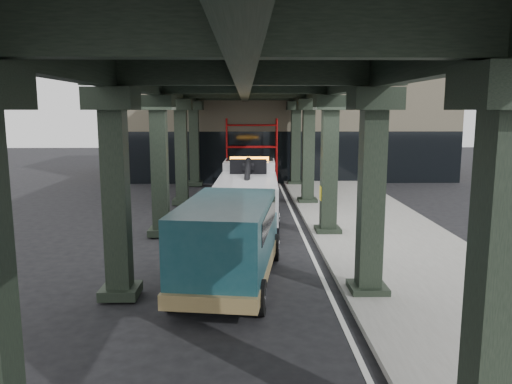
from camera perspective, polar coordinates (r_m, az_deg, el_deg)
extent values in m
plane|color=black|center=(16.20, 0.15, -6.77)|extent=(90.00, 90.00, 0.00)
cube|color=gray|center=(18.75, 13.94, -4.57)|extent=(5.00, 40.00, 0.15)
cube|color=silver|center=(18.24, 5.37, -4.95)|extent=(0.12, 38.00, 0.01)
cube|color=black|center=(6.61, 25.91, -9.24)|extent=(0.55, 0.55, 5.00)
cube|color=black|center=(12.09, 13.02, -0.40)|extent=(0.55, 0.55, 5.00)
cube|color=black|center=(11.93, 13.42, 10.31)|extent=(1.10, 1.10, 0.50)
cube|color=black|center=(12.69, 12.63, -10.78)|extent=(0.90, 0.90, 0.24)
cube|color=black|center=(17.91, 8.36, 2.85)|extent=(0.55, 0.55, 5.00)
cube|color=black|center=(17.80, 8.53, 10.06)|extent=(1.10, 1.10, 0.50)
cube|color=black|center=(18.32, 8.19, -4.38)|extent=(0.90, 0.90, 0.24)
cube|color=black|center=(23.82, 5.99, 4.50)|extent=(0.55, 0.55, 5.00)
cube|color=black|center=(23.74, 6.08, 9.91)|extent=(1.10, 1.10, 0.50)
cube|color=black|center=(24.13, 5.89, -1.00)|extent=(0.90, 0.90, 0.24)
cube|color=black|center=(29.77, 4.55, 5.48)|extent=(0.55, 0.55, 5.00)
cube|color=black|center=(29.70, 4.61, 9.81)|extent=(1.10, 1.10, 0.50)
cube|color=black|center=(30.01, 4.50, 1.06)|extent=(0.90, 0.90, 0.24)
cube|color=black|center=(12.11, -15.68, -0.49)|extent=(0.55, 0.55, 5.00)
cube|color=black|center=(11.95, -16.16, 10.20)|extent=(1.10, 1.10, 0.50)
cube|color=black|center=(12.70, -15.21, -10.86)|extent=(0.90, 0.90, 0.24)
cube|color=black|center=(17.93, -10.94, 2.79)|extent=(0.55, 0.55, 5.00)
cube|color=black|center=(17.82, -11.17, 9.99)|extent=(1.10, 1.10, 0.50)
cube|color=black|center=(18.33, -10.72, -4.44)|extent=(0.90, 0.90, 0.24)
cube|color=black|center=(23.83, -8.52, 4.44)|extent=(0.55, 0.55, 5.00)
cube|color=black|center=(23.75, -8.66, 9.86)|extent=(1.10, 1.10, 0.50)
cube|color=black|center=(24.14, -8.39, -1.05)|extent=(0.90, 0.90, 0.24)
cube|color=black|center=(29.78, -7.07, 5.44)|extent=(0.55, 0.55, 5.00)
cube|color=black|center=(29.71, -7.15, 9.77)|extent=(1.10, 1.10, 0.50)
cube|color=black|center=(30.02, -6.98, 1.02)|extent=(0.90, 0.90, 0.24)
cube|color=black|center=(17.83, 8.59, 12.63)|extent=(0.35, 32.00, 1.10)
cube|color=black|center=(17.85, -11.25, 12.56)|extent=(0.35, 32.00, 1.10)
cube|color=black|center=(17.59, -1.33, 12.78)|extent=(0.35, 32.00, 1.10)
cube|color=black|center=(17.64, -1.34, 15.05)|extent=(7.40, 32.00, 0.30)
cube|color=#C6B793|center=(35.64, 2.65, 8.55)|extent=(22.00, 10.00, 8.00)
cylinder|color=red|center=(30.58, -3.32, 4.66)|extent=(0.08, 0.08, 4.00)
cylinder|color=red|center=(29.78, -3.38, 4.53)|extent=(0.08, 0.08, 4.00)
cylinder|color=red|center=(30.61, 2.32, 4.67)|extent=(0.08, 0.08, 4.00)
cylinder|color=red|center=(29.82, 2.41, 4.54)|extent=(0.08, 0.08, 4.00)
cylinder|color=red|center=(30.66, -0.50, 2.81)|extent=(3.00, 0.08, 0.08)
cylinder|color=red|center=(30.54, -0.50, 5.23)|extent=(3.00, 0.08, 0.08)
cylinder|color=red|center=(30.47, -0.50, 7.67)|extent=(3.00, 0.08, 0.08)
cube|color=black|center=(19.95, -0.93, -1.75)|extent=(1.19, 7.07, 0.23)
cube|color=silver|center=(22.18, -0.74, 1.47)|extent=(2.29, 2.33, 1.69)
cube|color=silver|center=(23.22, -0.67, 0.66)|extent=(2.23, 0.74, 0.84)
cube|color=black|center=(22.35, -0.72, 2.74)|extent=(2.11, 1.29, 0.80)
cube|color=silver|center=(18.78, -1.04, -0.55)|extent=(2.42, 4.77, 1.31)
cube|color=orange|center=(21.88, -0.76, 3.84)|extent=(1.70, 0.32, 0.15)
cube|color=black|center=(20.50, -0.87, 2.93)|extent=(1.52, 0.62, 0.56)
cylinder|color=black|center=(18.85, -1.03, 1.65)|extent=(0.34, 3.29, 1.26)
cube|color=black|center=(16.64, -1.31, -5.16)|extent=(0.33, 1.32, 0.17)
cube|color=black|center=(16.01, -1.40, -5.92)|extent=(1.51, 0.29, 0.17)
cylinder|color=black|center=(22.65, -3.32, -0.78)|extent=(0.37, 1.04, 1.03)
cylinder|color=silver|center=(22.65, -3.32, -0.78)|extent=(0.39, 0.58, 0.57)
cylinder|color=black|center=(22.60, 1.91, -0.80)|extent=(0.37, 1.04, 1.03)
cylinder|color=silver|center=(22.60, 1.91, -0.80)|extent=(0.39, 0.58, 0.57)
cylinder|color=black|center=(19.62, -3.98, -2.38)|extent=(0.37, 1.04, 1.03)
cylinder|color=silver|center=(19.62, -3.98, -2.38)|extent=(0.39, 0.58, 0.57)
cylinder|color=black|center=(19.56, 2.06, -2.40)|extent=(0.37, 1.04, 1.03)
cylinder|color=silver|center=(19.56, 2.06, -2.40)|extent=(0.39, 0.58, 0.57)
cylinder|color=black|center=(18.43, -4.30, -3.15)|extent=(0.37, 1.04, 1.03)
cylinder|color=silver|center=(18.43, -4.30, -3.15)|extent=(0.39, 0.58, 0.57)
cylinder|color=black|center=(18.36, 2.14, -3.17)|extent=(0.37, 1.04, 1.03)
cylinder|color=silver|center=(18.36, 2.14, -3.17)|extent=(0.39, 0.58, 0.57)
cube|color=#123A43|center=(15.14, -1.55, -4.29)|extent=(2.13, 1.34, 0.88)
cube|color=#123A43|center=(12.47, -3.35, -5.43)|extent=(2.64, 4.64, 1.91)
cube|color=olive|center=(13.06, -3.01, -8.32)|extent=(2.83, 5.71, 0.34)
cube|color=black|center=(14.59, -1.79, -1.66)|extent=(1.95, 0.68, 0.81)
cube|color=black|center=(12.64, -3.14, -2.95)|extent=(2.55, 3.77, 0.54)
cube|color=silver|center=(15.73, -1.27, -5.23)|extent=(1.95, 0.39, 0.29)
cylinder|color=black|center=(15.39, -5.19, -6.09)|extent=(0.38, 0.85, 0.82)
cylinder|color=silver|center=(15.39, -5.19, -6.09)|extent=(0.37, 0.49, 0.45)
cylinder|color=black|center=(15.12, 2.12, -6.34)|extent=(0.38, 0.85, 0.82)
cylinder|color=silver|center=(15.12, 2.12, -6.34)|extent=(0.37, 0.49, 0.45)
cylinder|color=black|center=(11.60, -9.45, -11.41)|extent=(0.38, 0.85, 0.82)
cylinder|color=silver|center=(11.60, -9.45, -11.41)|extent=(0.37, 0.49, 0.45)
cylinder|color=black|center=(11.24, 0.38, -11.98)|extent=(0.38, 0.85, 0.82)
cylinder|color=silver|center=(11.24, 0.38, -11.98)|extent=(0.37, 0.49, 0.45)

